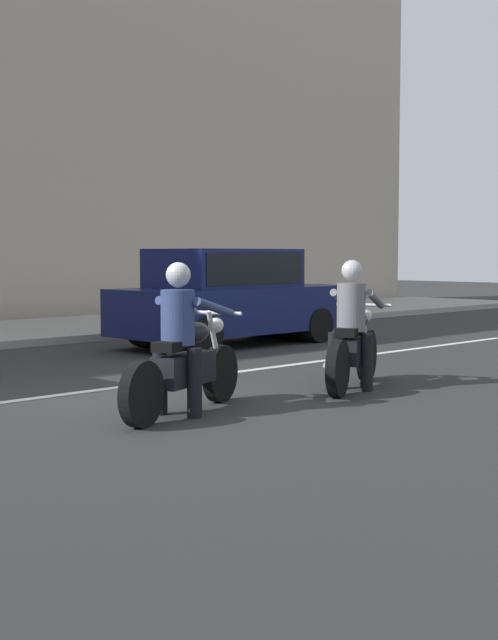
{
  "coord_description": "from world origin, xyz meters",
  "views": [
    {
      "loc": [
        -5.65,
        -7.79,
        1.62
      ],
      "look_at": [
        1.46,
        -0.57,
        0.87
      ],
      "focal_mm": 49.31,
      "sensor_mm": 36.0,
      "label": 1
    }
  ],
  "objects": [
    {
      "name": "motorcycle_with_rider_gray",
      "position": [
        2.64,
        -1.17,
        0.64
      ],
      "size": [
        1.95,
        1.04,
        1.56
      ],
      "color": "black",
      "rests_on": "ground_plane"
    },
    {
      "name": "lane_marking_stripe",
      "position": [
        0.73,
        0.9,
        0.0
      ],
      "size": [
        18.0,
        0.14,
        0.01
      ],
      "primitive_type": "cube",
      "color": "silver",
      "rests_on": "ground_plane"
    },
    {
      "name": "motorcycle_with_rider_denim_blue",
      "position": [
        0.09,
        -1.02,
        0.63
      ],
      "size": [
        2.14,
        0.98,
        1.55
      ],
      "color": "black",
      "rests_on": "ground_plane"
    },
    {
      "name": "ground_plane",
      "position": [
        0.0,
        0.0,
        0.0
      ],
      "size": [
        80.0,
        80.0,
        0.0
      ],
      "primitive_type": "plane",
      "color": "#2A2A2A"
    },
    {
      "name": "parked_sedan_navy",
      "position": [
        5.1,
        3.61,
        0.88
      ],
      "size": [
        4.5,
        1.82,
        1.72
      ],
      "color": "#11194C",
      "rests_on": "ground_plane"
    }
  ]
}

